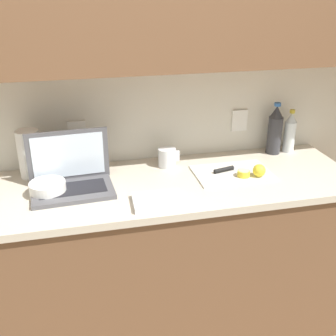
{
  "coord_description": "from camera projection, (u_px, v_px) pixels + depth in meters",
  "views": [
    {
      "loc": [
        -0.26,
        -1.78,
        1.79
      ],
      "look_at": [
        0.15,
        -0.01,
        0.98
      ],
      "focal_mm": 45.0,
      "sensor_mm": 36.0,
      "label": 1
    }
  ],
  "objects": [
    {
      "name": "knife",
      "position": [
        230.0,
        169.0,
        2.14
      ],
      "size": [
        0.29,
        0.1,
        0.02
      ],
      "rotation": [
        0.0,
        0.0,
        0.24
      ],
      "color": "silver",
      "rests_on": "cutting_board"
    },
    {
      "name": "bottle_oil_tall",
      "position": [
        290.0,
        133.0,
        2.35
      ],
      "size": [
        0.06,
        0.06,
        0.24
      ],
      "color": "silver",
      "rests_on": "counter_unit"
    },
    {
      "name": "dish_towel",
      "position": [
        158.0,
        201.0,
        1.83
      ],
      "size": [
        0.23,
        0.17,
        0.02
      ],
      "primitive_type": "cube",
      "rotation": [
        0.0,
        0.0,
        -0.05
      ],
      "color": "white",
      "rests_on": "counter_unit"
    },
    {
      "name": "counter_unit",
      "position": [
        135.0,
        262.0,
        2.18
      ],
      "size": [
        2.18,
        0.63,
        0.9
      ],
      "color": "brown",
      "rests_on": "ground_plane"
    },
    {
      "name": "ground_plane",
      "position": [
        141.0,
        329.0,
        2.37
      ],
      "size": [
        12.0,
        12.0,
        0.0
      ],
      "primitive_type": "plane",
      "color": "#847056",
      "rests_on": "ground"
    },
    {
      "name": "laptop",
      "position": [
        71.0,
        176.0,
        1.95
      ],
      "size": [
        0.39,
        0.27,
        0.26
      ],
      "rotation": [
        0.0,
        0.0,
        0.06
      ],
      "color": "#515156",
      "rests_on": "counter_unit"
    },
    {
      "name": "wall_back",
      "position": [
        123.0,
        36.0,
        1.95
      ],
      "size": [
        5.2,
        0.38,
        2.6
      ],
      "color": "silver",
      "rests_on": "ground_plane"
    },
    {
      "name": "cutting_board",
      "position": [
        232.0,
        173.0,
        2.12
      ],
      "size": [
        0.38,
        0.26,
        0.01
      ],
      "primitive_type": "cube",
      "color": "silver",
      "rests_on": "counter_unit"
    },
    {
      "name": "bowl_white",
      "position": [
        48.0,
        189.0,
        1.9
      ],
      "size": [
        0.16,
        0.16,
        0.06
      ],
      "color": "white",
      "rests_on": "counter_unit"
    },
    {
      "name": "bottle_green_soda",
      "position": [
        275.0,
        130.0,
        2.32
      ],
      "size": [
        0.08,
        0.08,
        0.29
      ],
      "color": "#333338",
      "rests_on": "counter_unit"
    },
    {
      "name": "paper_towel_roll",
      "position": [
        30.0,
        154.0,
        2.05
      ],
      "size": [
        0.11,
        0.11,
        0.24
      ],
      "color": "white",
      "rests_on": "counter_unit"
    },
    {
      "name": "lemon_whole_beside",
      "position": [
        259.0,
        171.0,
        2.06
      ],
      "size": [
        0.06,
        0.06,
        0.06
      ],
      "color": "yellow",
      "rests_on": "cutting_board"
    },
    {
      "name": "measuring_cup",
      "position": [
        167.0,
        157.0,
        2.19
      ],
      "size": [
        0.11,
        0.09,
        0.1
      ],
      "color": "silver",
      "rests_on": "counter_unit"
    },
    {
      "name": "lemon_half_cut",
      "position": [
        244.0,
        173.0,
        2.07
      ],
      "size": [
        0.06,
        0.06,
        0.03
      ],
      "color": "yellow",
      "rests_on": "cutting_board"
    }
  ]
}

